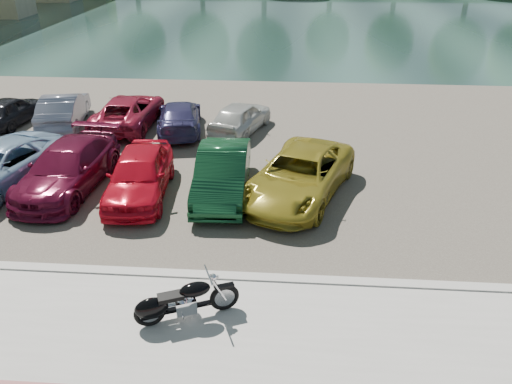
# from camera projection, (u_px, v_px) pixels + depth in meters

# --- Properties ---
(ground) EXTENTS (200.00, 200.00, 0.00)m
(ground) POSITION_uv_depth(u_px,v_px,m) (228.00, 338.00, 10.57)
(ground) COLOR #595447
(ground) RESTS_ON ground
(promenade) EXTENTS (60.00, 6.00, 0.10)m
(promenade) POSITION_uv_depth(u_px,v_px,m) (221.00, 374.00, 9.67)
(promenade) COLOR #9F9C96
(promenade) RESTS_ON ground
(kerb) EXTENTS (60.00, 0.30, 0.14)m
(kerb) POSITION_uv_depth(u_px,v_px,m) (238.00, 278.00, 12.30)
(kerb) COLOR #9F9C96
(kerb) RESTS_ON ground
(parking_lot) EXTENTS (60.00, 18.00, 0.04)m
(parking_lot) POSITION_uv_depth(u_px,v_px,m) (261.00, 142.00, 20.26)
(parking_lot) COLOR #48413A
(parking_lot) RESTS_ON ground
(river) EXTENTS (120.00, 40.00, 0.00)m
(river) POSITION_uv_depth(u_px,v_px,m) (281.00, 23.00, 45.83)
(river) COLOR #1A2F2D
(river) RESTS_ON ground
(motorcycle) EXTENTS (2.22, 1.13, 1.05)m
(motorcycle) POSITION_uv_depth(u_px,v_px,m) (177.00, 303.00, 10.75)
(motorcycle) COLOR black
(motorcycle) RESTS_ON promenade
(car_3) EXTENTS (2.43, 5.20, 1.47)m
(car_3) POSITION_uv_depth(u_px,v_px,m) (68.00, 168.00, 16.29)
(car_3) COLOR #590C26
(car_3) RESTS_ON parking_lot
(car_4) EXTENTS (2.16, 4.56, 1.51)m
(car_4) POSITION_uv_depth(u_px,v_px,m) (139.00, 174.00, 15.83)
(car_4) COLOR red
(car_4) RESTS_ON parking_lot
(car_5) EXTENTS (1.74, 4.58, 1.49)m
(car_5) POSITION_uv_depth(u_px,v_px,m) (222.00, 173.00, 15.93)
(car_5) COLOR #103B1F
(car_5) RESTS_ON parking_lot
(car_6) EXTENTS (4.11, 5.83, 1.48)m
(car_6) POSITION_uv_depth(u_px,v_px,m) (299.00, 175.00, 15.81)
(car_6) COLOR olive
(car_6) RESTS_ON parking_lot
(car_8) EXTENTS (1.95, 3.81, 1.24)m
(car_8) POSITION_uv_depth(u_px,v_px,m) (10.00, 110.00, 21.77)
(car_8) COLOR black
(car_8) RESTS_ON parking_lot
(car_9) EXTENTS (2.37, 4.56, 1.43)m
(car_9) POSITION_uv_depth(u_px,v_px,m) (64.00, 110.00, 21.56)
(car_9) COLOR slate
(car_9) RESTS_ON parking_lot
(car_10) EXTENTS (2.30, 4.89, 1.35)m
(car_10) POSITION_uv_depth(u_px,v_px,m) (129.00, 111.00, 21.53)
(car_10) COLOR maroon
(car_10) RESTS_ON parking_lot
(car_11) EXTENTS (2.48, 4.55, 1.25)m
(car_11) POSITION_uv_depth(u_px,v_px,m) (180.00, 116.00, 21.07)
(car_11) COLOR navy
(car_11) RESTS_ON parking_lot
(car_12) EXTENTS (2.70, 4.13, 1.31)m
(car_12) POSITION_uv_depth(u_px,v_px,m) (240.00, 117.00, 20.92)
(car_12) COLOR beige
(car_12) RESTS_ON parking_lot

